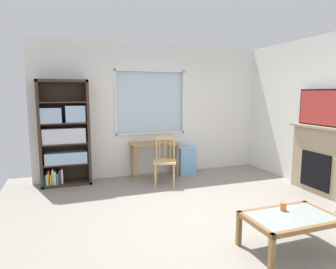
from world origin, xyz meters
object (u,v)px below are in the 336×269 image
at_px(wooden_chair, 165,160).
at_px(coffee_table, 290,221).
at_px(desk_under_window, 154,148).
at_px(sippy_cup, 283,206).
at_px(plastic_drawer_unit, 185,160).
at_px(bookshelf, 64,136).
at_px(tv, 323,108).
at_px(fireplace, 320,160).

relative_size(wooden_chair, coffee_table, 0.92).
bearing_deg(desk_under_window, sippy_cup, -78.81).
relative_size(plastic_drawer_unit, sippy_cup, 6.45).
relative_size(bookshelf, desk_under_window, 2.03).
xyz_separation_m(desk_under_window, tv, (2.38, -1.88, 0.87)).
height_order(bookshelf, sippy_cup, bookshelf).
distance_m(desk_under_window, fireplace, 3.05).
xyz_separation_m(fireplace, coffee_table, (-1.82, -1.35, -0.24)).
xyz_separation_m(bookshelf, plastic_drawer_unit, (2.43, -0.06, -0.65)).
distance_m(tv, sippy_cup, 2.38).
height_order(bookshelf, desk_under_window, bookshelf).
xyz_separation_m(tv, sippy_cup, (-1.78, -1.20, -1.04)).
relative_size(desk_under_window, fireplace, 0.80).
distance_m(bookshelf, fireplace, 4.59).
height_order(bookshelf, tv, bookshelf).
distance_m(desk_under_window, sippy_cup, 3.14).
bearing_deg(fireplace, tv, 180.00).
relative_size(fireplace, sippy_cup, 13.46).
xyz_separation_m(fireplace, tv, (-0.02, 0.00, 0.89)).
bearing_deg(plastic_drawer_unit, fireplace, -48.60).
xyz_separation_m(bookshelf, wooden_chair, (1.78, -0.62, -0.47)).
bearing_deg(wooden_chair, desk_under_window, 96.10).
xyz_separation_m(tv, coffee_table, (-1.80, -1.35, -1.14)).
distance_m(desk_under_window, tv, 3.16).
relative_size(desk_under_window, tv, 0.98).
xyz_separation_m(wooden_chair, sippy_cup, (0.55, -2.56, -0.02)).
bearing_deg(tv, coffee_table, -143.20).
relative_size(desk_under_window, plastic_drawer_unit, 1.67).
bearing_deg(fireplace, plastic_drawer_unit, 131.40).
xyz_separation_m(wooden_chair, tv, (2.33, -1.36, 1.02)).
height_order(wooden_chair, sippy_cup, wooden_chair).
height_order(fireplace, sippy_cup, fireplace).
bearing_deg(sippy_cup, wooden_chair, 102.20).
bearing_deg(tv, plastic_drawer_unit, 131.09).
height_order(bookshelf, coffee_table, bookshelf).
distance_m(desk_under_window, wooden_chair, 0.54).
relative_size(bookshelf, coffee_table, 2.01).
relative_size(bookshelf, fireplace, 1.63).
xyz_separation_m(fireplace, sippy_cup, (-1.80, -1.20, -0.14)).
bearing_deg(wooden_chair, fireplace, -30.10).
height_order(desk_under_window, coffee_table, desk_under_window).
bearing_deg(bookshelf, desk_under_window, -3.60).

